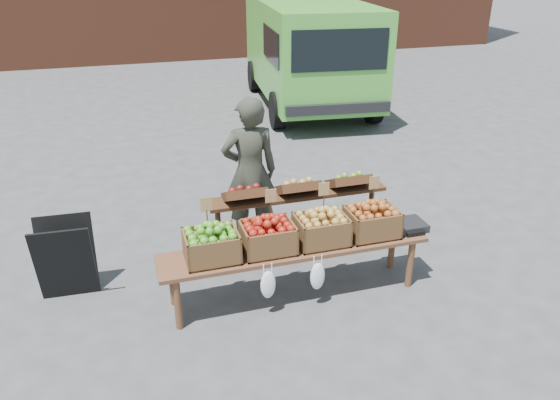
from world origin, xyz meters
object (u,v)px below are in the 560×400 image
object	(u,v)px
crate_golden_apples	(211,246)
crate_green_apples	(372,222)
delivery_van	(308,55)
vendor	(250,172)
display_bench	(294,271)
chalkboard_sign	(66,259)
crate_red_apples	(321,230)
back_table	(298,216)
crate_russet_pears	(268,238)
weighing_scale	(408,225)

from	to	relation	value
crate_golden_apples	crate_green_apples	world-z (taller)	same
delivery_van	crate_green_apples	distance (m)	7.10
vendor	display_bench	xyz separation A→B (m)	(0.14, -1.24, -0.61)
vendor	crate_green_apples	size ratio (longest dim) A/B	3.56
chalkboard_sign	crate_red_apples	world-z (taller)	crate_red_apples
back_table	crate_russet_pears	distance (m)	0.92
vendor	chalkboard_sign	distance (m)	2.18
delivery_van	weighing_scale	distance (m)	7.01
display_bench	chalkboard_sign	bearing A→B (deg)	162.94
delivery_van	vendor	world-z (taller)	delivery_van
back_table	crate_green_apples	bearing A→B (deg)	-52.54
vendor	display_bench	distance (m)	1.39
vendor	back_table	size ratio (longest dim) A/B	0.85
vendor	back_table	world-z (taller)	vendor
chalkboard_sign	back_table	bearing A→B (deg)	4.00
vendor	crate_golden_apples	size ratio (longest dim) A/B	3.56
display_bench	crate_red_apples	distance (m)	0.51
display_bench	crate_golden_apples	distance (m)	0.93
crate_russet_pears	crate_red_apples	bearing A→B (deg)	0.00
back_table	crate_russet_pears	size ratio (longest dim) A/B	4.20
display_bench	crate_green_apples	bearing A→B (deg)	0.00
crate_golden_apples	chalkboard_sign	bearing A→B (deg)	153.78
chalkboard_sign	crate_green_apples	size ratio (longest dim) A/B	1.69
vendor	crate_green_apples	distance (m)	1.58
crate_green_apples	weighing_scale	size ratio (longest dim) A/B	1.47
chalkboard_sign	crate_green_apples	distance (m)	3.10
vendor	display_bench	world-z (taller)	vendor
vendor	crate_russet_pears	size ratio (longest dim) A/B	3.56
crate_red_apples	weighing_scale	world-z (taller)	crate_red_apples
back_table	crate_red_apples	distance (m)	0.74
chalkboard_sign	crate_russet_pears	world-z (taller)	crate_russet_pears
back_table	display_bench	xyz separation A→B (m)	(-0.27, -0.72, -0.24)
chalkboard_sign	crate_green_apples	xyz separation A→B (m)	(3.01, -0.67, 0.29)
crate_golden_apples	crate_russet_pears	xyz separation A→B (m)	(0.55, 0.00, 0.00)
vendor	back_table	xyz separation A→B (m)	(0.41, -0.52, -0.37)
crate_golden_apples	weighing_scale	world-z (taller)	crate_golden_apples
crate_russet_pears	crate_golden_apples	bearing A→B (deg)	180.00
chalkboard_sign	weighing_scale	world-z (taller)	chalkboard_sign
delivery_van	weighing_scale	size ratio (longest dim) A/B	14.54
display_bench	crate_golden_apples	xyz separation A→B (m)	(-0.82, 0.00, 0.42)
crate_red_apples	vendor	bearing A→B (deg)	108.40
vendor	crate_russet_pears	xyz separation A→B (m)	(-0.14, -1.24, -0.18)
crate_golden_apples	crate_red_apples	xyz separation A→B (m)	(1.10, 0.00, 0.00)
display_bench	crate_golden_apples	size ratio (longest dim) A/B	5.40
back_table	delivery_van	bearing A→B (deg)	69.31
delivery_van	chalkboard_sign	distance (m)	7.85
crate_green_apples	crate_red_apples	bearing A→B (deg)	180.00
back_table	crate_russet_pears	xyz separation A→B (m)	(-0.55, -0.72, 0.19)
crate_golden_apples	crate_green_apples	size ratio (longest dim) A/B	1.00
back_table	crate_red_apples	xyz separation A→B (m)	(0.00, -0.72, 0.19)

